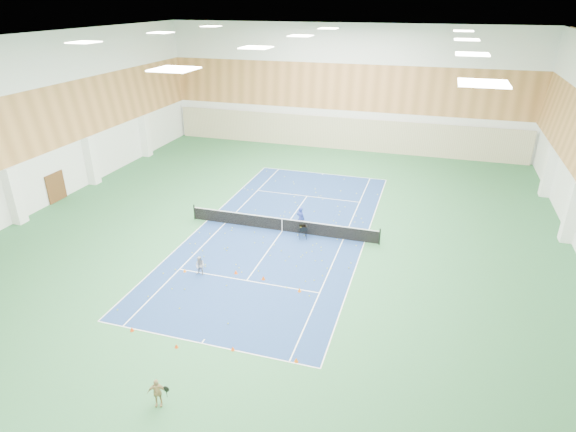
{
  "coord_description": "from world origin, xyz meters",
  "views": [
    {
      "loc": [
        8.78,
        -27.23,
        14.21
      ],
      "look_at": [
        0.95,
        -1.75,
        2.0
      ],
      "focal_mm": 30.0,
      "sensor_mm": 36.0,
      "label": 1
    }
  ],
  "objects": [
    {
      "name": "cone_svc_d",
      "position": [
        3.07,
        -6.58,
        0.11
      ],
      "size": [
        0.21,
        0.21,
        0.23
      ],
      "primitive_type": "cone",
      "color": "orange",
      "rests_on": "ground"
    },
    {
      "name": "room_shell",
      "position": [
        0.0,
        0.0,
        6.0
      ],
      "size": [
        36.0,
        40.0,
        12.0
      ],
      "primitive_type": null,
      "color": "white",
      "rests_on": "ground"
    },
    {
      "name": "coach",
      "position": [
        1.1,
        0.6,
        0.82
      ],
      "size": [
        0.69,
        0.56,
        1.63
      ],
      "primitive_type": "imported",
      "rotation": [
        0.0,
        0.0,
        2.82
      ],
      "color": "navy",
      "rests_on": "ground"
    },
    {
      "name": "child_court",
      "position": [
        -2.68,
        -6.56,
        0.57
      ],
      "size": [
        0.57,
        0.45,
        1.14
      ],
      "primitive_type": "imported",
      "rotation": [
        0.0,
        0.0,
        -0.02
      ],
      "color": "#9899A1",
      "rests_on": "ground"
    },
    {
      "name": "cone_svc_b",
      "position": [
        -0.85,
        -5.88,
        0.12
      ],
      "size": [
        0.22,
        0.22,
        0.24
      ],
      "primitive_type": "cone",
      "color": "#EB490C",
      "rests_on": "ground"
    },
    {
      "name": "wood_cladding",
      "position": [
        0.0,
        0.0,
        8.0
      ],
      "size": [
        36.0,
        40.0,
        8.0
      ],
      "primitive_type": null,
      "color": "#BE7F46",
      "rests_on": "room_shell"
    },
    {
      "name": "cone_base_a",
      "position": [
        -3.51,
        -12.02,
        0.11
      ],
      "size": [
        0.19,
        0.19,
        0.21
      ],
      "primitive_type": "cone",
      "color": "red",
      "rests_on": "ground"
    },
    {
      "name": "child_apron",
      "position": [
        0.04,
        -15.59,
        0.62
      ],
      "size": [
        0.78,
        0.54,
        1.23
      ],
      "primitive_type": "imported",
      "rotation": [
        0.0,
        0.0,
        0.37
      ],
      "color": "tan",
      "rests_on": "ground"
    },
    {
      "name": "cone_svc_a",
      "position": [
        -3.69,
        -6.57,
        0.1
      ],
      "size": [
        0.18,
        0.18,
        0.2
      ],
      "primitive_type": "cone",
      "color": "orange",
      "rests_on": "ground"
    },
    {
      "name": "door_left_b",
      "position": [
        -17.92,
        0.0,
        1.1
      ],
      "size": [
        0.08,
        1.8,
        2.2
      ],
      "primitive_type": "cube",
      "color": "#593319",
      "rests_on": "ground"
    },
    {
      "name": "cone_base_b",
      "position": [
        -0.95,
        -12.46,
        0.09
      ],
      "size": [
        0.17,
        0.17,
        0.19
      ],
      "primitive_type": "cone",
      "color": "#EF440C",
      "rests_on": "ground"
    },
    {
      "name": "ceiling_light_grid",
      "position": [
        0.0,
        0.0,
        11.92
      ],
      "size": [
        21.4,
        25.4,
        0.06
      ],
      "primitive_type": null,
      "color": "white",
      "rests_on": "room_shell"
    },
    {
      "name": "ball_cart",
      "position": [
        1.58,
        -0.6,
        0.45
      ],
      "size": [
        0.69,
        0.69,
        0.9
      ],
      "primitive_type": null,
      "rotation": [
        0.0,
        0.0,
        0.43
      ],
      "color": "black",
      "rests_on": "ground"
    },
    {
      "name": "cone_base_c",
      "position": [
        1.52,
        -11.88,
        0.1
      ],
      "size": [
        0.18,
        0.18,
        0.2
      ],
      "primitive_type": "cone",
      "color": "#FF4E0D",
      "rests_on": "ground"
    },
    {
      "name": "ground",
      "position": [
        0.0,
        0.0,
        0.0
      ],
      "size": [
        40.0,
        40.0,
        0.0
      ],
      "primitive_type": "plane",
      "color": "#2A6339",
      "rests_on": "ground"
    },
    {
      "name": "cone_svc_c",
      "position": [
        0.84,
        -6.03,
        0.12
      ],
      "size": [
        0.22,
        0.22,
        0.25
      ],
      "primitive_type": "cone",
      "color": "#DD4F0B",
      "rests_on": "ground"
    },
    {
      "name": "tennis_balls_scatter",
      "position": [
        0.0,
        0.0,
        0.05
      ],
      "size": [
        10.57,
        22.77,
        0.07
      ],
      "primitive_type": null,
      "color": "#BFCB22",
      "rests_on": "ground"
    },
    {
      "name": "back_curtain",
      "position": [
        0.0,
        19.75,
        1.6
      ],
      "size": [
        35.4,
        0.16,
        3.2
      ],
      "primitive_type": "cube",
      "color": "#C6B793",
      "rests_on": "ground"
    },
    {
      "name": "tennis_net",
      "position": [
        0.0,
        0.0,
        0.55
      ],
      "size": [
        12.8,
        0.1,
        1.1
      ],
      "primitive_type": null,
      "color": "black",
      "rests_on": "ground"
    },
    {
      "name": "cone_base_d",
      "position": [
        4.4,
        -11.78,
        0.11
      ],
      "size": [
        0.2,
        0.2,
        0.22
      ],
      "primitive_type": "cone",
      "color": "orange",
      "rests_on": "ground"
    },
    {
      "name": "court_surface",
      "position": [
        0.0,
        0.0,
        0.01
      ],
      "size": [
        10.97,
        23.77,
        0.01
      ],
      "primitive_type": "cube",
      "color": "navy",
      "rests_on": "ground"
    }
  ]
}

